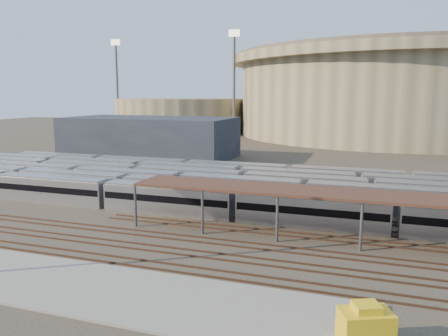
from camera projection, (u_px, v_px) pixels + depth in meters
name	position (u px, v px, depth m)	size (l,w,h in m)	color
ground	(194.00, 237.00, 48.59)	(420.00, 420.00, 0.00)	#383026
apron	(68.00, 284.00, 36.15)	(50.00, 9.00, 0.20)	gray
subway_trains	(260.00, 189.00, 64.63)	(123.86, 23.90, 3.60)	#A3A3A7
inspection_shed	(407.00, 200.00, 44.51)	(60.30, 6.00, 5.30)	#515055
empty_tracks	(174.00, 251.00, 43.90)	(170.00, 9.62, 0.18)	#4C3323
stadium	(393.00, 93.00, 168.62)	(124.00, 124.00, 32.50)	gray
secondary_arena	(182.00, 115.00, 187.86)	(56.00, 56.00, 14.00)	gray
service_building	(150.00, 137.00, 110.23)	(42.00, 20.00, 10.00)	#1E232D
floodlight_0	(234.00, 81.00, 157.40)	(4.00, 1.00, 38.40)	#515055
floodlight_1	(117.00, 83.00, 184.21)	(4.00, 1.00, 38.40)	#515055
floodlight_3	(309.00, 84.00, 197.72)	(4.00, 1.00, 38.40)	#515055
yellow_equipment	(365.00, 326.00, 27.46)	(3.21, 2.01, 2.01)	gold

